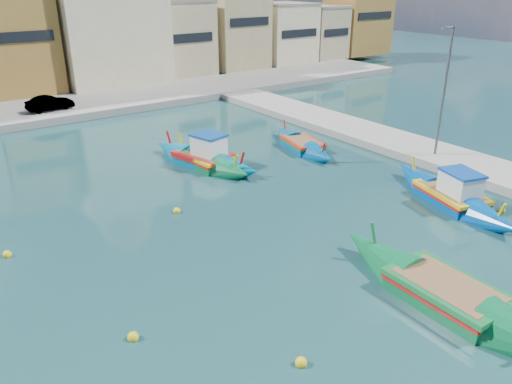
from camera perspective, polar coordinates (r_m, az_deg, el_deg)
name	(u,v)px	position (r m, az deg, el deg)	size (l,w,h in m)	color
ground	(265,315)	(17.24, 0.99, -13.92)	(160.00, 160.00, 0.00)	#14373D
north_quay	(28,113)	(44.88, -24.63, 8.22)	(80.00, 8.00, 0.60)	gray
north_townhouses	(74,39)	(52.75, -20.13, 16.13)	(83.20, 7.87, 10.19)	tan
quay_street_lamp	(444,91)	(31.40, 20.64, 10.71)	(1.18, 0.16, 8.00)	#595B60
luzzu_turquoise_cabin	(451,197)	(26.73, 21.42, -0.52)	(4.41, 9.11, 2.87)	#004DA8
luzzu_blue_cabin	(204,159)	(30.23, -5.93, 3.79)	(4.18, 8.85, 3.05)	#006EA1
luzzu_cyan_mid	(302,146)	(33.05, 5.31, 5.30)	(3.51, 7.83, 2.25)	#005697
luzzu_green	(207,162)	(30.07, -5.65, 3.48)	(2.73, 7.95, 2.46)	#0A6D3D
luzzu_blue_south	(446,296)	(18.82, 20.93, -11.03)	(2.56, 9.94, 2.85)	#0A6D3B
mooring_buoys	(222,237)	(21.73, -3.87, -5.17)	(20.60, 18.13, 0.36)	yellow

